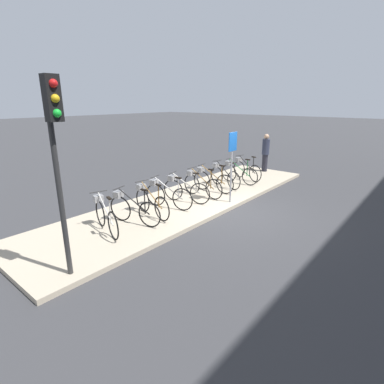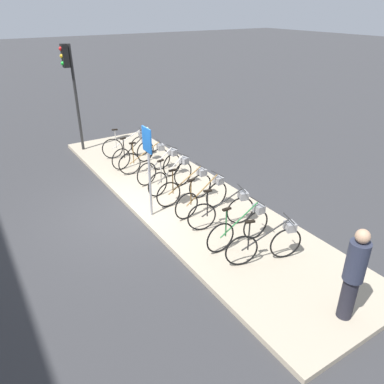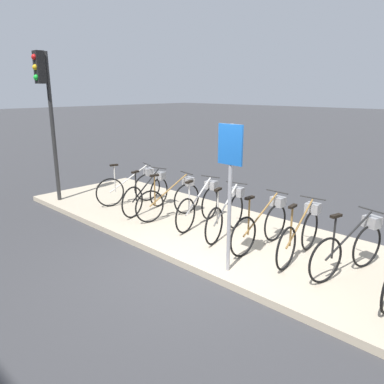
{
  "view_description": "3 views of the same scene",
  "coord_description": "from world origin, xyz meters",
  "px_view_note": "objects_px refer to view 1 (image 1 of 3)",
  "views": [
    {
      "loc": [
        -7.64,
        -4.85,
        3.42
      ],
      "look_at": [
        -1.15,
        0.56,
        0.82
      ],
      "focal_mm": 28.0,
      "sensor_mm": 36.0,
      "label": 1
    },
    {
      "loc": [
        8.17,
        -3.32,
        5.03
      ],
      "look_at": [
        0.93,
        1.29,
        0.67
      ],
      "focal_mm": 35.0,
      "sensor_mm": 36.0,
      "label": 2
    },
    {
      "loc": [
        3.94,
        -4.06,
        2.93
      ],
      "look_at": [
        -1.12,
        1.19,
        0.94
      ],
      "focal_mm": 35.0,
      "sensor_mm": 36.0,
      "label": 3
    }
  ],
  "objects_px": {
    "pedestrian": "(265,152)",
    "parked_bicycle_3": "(166,194)",
    "parked_bicycle_6": "(211,179)",
    "sign_post": "(232,156)",
    "parked_bicycle_8": "(237,172)",
    "parked_bicycle_9": "(246,169)",
    "parked_bicycle_1": "(132,208)",
    "parked_bicycle_2": "(150,201)",
    "traffic_light": "(56,139)",
    "parked_bicycle_5": "(201,184)",
    "parked_bicycle_0": "(105,215)",
    "parked_bicycle_4": "(184,189)",
    "parked_bicycle_7": "(224,175)"
  },
  "relations": [
    {
      "from": "parked_bicycle_7",
      "to": "parked_bicycle_9",
      "type": "bearing_deg",
      "value": -2.56
    },
    {
      "from": "parked_bicycle_4",
      "to": "sign_post",
      "type": "relative_size",
      "value": 0.72
    },
    {
      "from": "parked_bicycle_3",
      "to": "parked_bicycle_9",
      "type": "bearing_deg",
      "value": -0.99
    },
    {
      "from": "parked_bicycle_9",
      "to": "pedestrian",
      "type": "bearing_deg",
      "value": 1.69
    },
    {
      "from": "parked_bicycle_1",
      "to": "traffic_light",
      "type": "distance_m",
      "value": 3.48
    },
    {
      "from": "pedestrian",
      "to": "parked_bicycle_0",
      "type": "bearing_deg",
      "value": -179.85
    },
    {
      "from": "pedestrian",
      "to": "parked_bicycle_3",
      "type": "bearing_deg",
      "value": 179.77
    },
    {
      "from": "pedestrian",
      "to": "parked_bicycle_4",
      "type": "bearing_deg",
      "value": -179.71
    },
    {
      "from": "pedestrian",
      "to": "traffic_light",
      "type": "bearing_deg",
      "value": -173.06
    },
    {
      "from": "parked_bicycle_8",
      "to": "sign_post",
      "type": "xyz_separation_m",
      "value": [
        -2.25,
        -1.13,
        1.13
      ]
    },
    {
      "from": "parked_bicycle_6",
      "to": "parked_bicycle_8",
      "type": "relative_size",
      "value": 1.0
    },
    {
      "from": "parked_bicycle_5",
      "to": "traffic_light",
      "type": "bearing_deg",
      "value": -167.59
    },
    {
      "from": "parked_bicycle_4",
      "to": "parked_bicycle_7",
      "type": "bearing_deg",
      "value": 1.04
    },
    {
      "from": "parked_bicycle_3",
      "to": "parked_bicycle_9",
      "type": "height_order",
      "value": "same"
    },
    {
      "from": "parked_bicycle_1",
      "to": "parked_bicycle_4",
      "type": "bearing_deg",
      "value": 2.84
    },
    {
      "from": "parked_bicycle_1",
      "to": "sign_post",
      "type": "distance_m",
      "value": 3.65
    },
    {
      "from": "parked_bicycle_6",
      "to": "sign_post",
      "type": "height_order",
      "value": "sign_post"
    },
    {
      "from": "parked_bicycle_4",
      "to": "parked_bicycle_9",
      "type": "height_order",
      "value": "same"
    },
    {
      "from": "parked_bicycle_0",
      "to": "parked_bicycle_3",
      "type": "bearing_deg",
      "value": 1.24
    },
    {
      "from": "parked_bicycle_7",
      "to": "parked_bicycle_3",
      "type": "bearing_deg",
      "value": 179.78
    },
    {
      "from": "parked_bicycle_7",
      "to": "parked_bicycle_1",
      "type": "bearing_deg",
      "value": -178.08
    },
    {
      "from": "parked_bicycle_9",
      "to": "parked_bicycle_0",
      "type": "bearing_deg",
      "value": 179.74
    },
    {
      "from": "parked_bicycle_1",
      "to": "parked_bicycle_9",
      "type": "height_order",
      "value": "same"
    },
    {
      "from": "pedestrian",
      "to": "traffic_light",
      "type": "distance_m",
      "value": 10.89
    },
    {
      "from": "parked_bicycle_0",
      "to": "parked_bicycle_1",
      "type": "height_order",
      "value": "same"
    },
    {
      "from": "parked_bicycle_1",
      "to": "parked_bicycle_8",
      "type": "relative_size",
      "value": 0.98
    },
    {
      "from": "parked_bicycle_2",
      "to": "parked_bicycle_1",
      "type": "bearing_deg",
      "value": -174.64
    },
    {
      "from": "pedestrian",
      "to": "sign_post",
      "type": "distance_m",
      "value": 5.14
    },
    {
      "from": "parked_bicycle_6",
      "to": "traffic_light",
      "type": "height_order",
      "value": "traffic_light"
    },
    {
      "from": "parked_bicycle_2",
      "to": "pedestrian",
      "type": "height_order",
      "value": "pedestrian"
    },
    {
      "from": "parked_bicycle_0",
      "to": "parked_bicycle_4",
      "type": "relative_size",
      "value": 0.99
    },
    {
      "from": "parked_bicycle_0",
      "to": "parked_bicycle_4",
      "type": "bearing_deg",
      "value": -0.11
    },
    {
      "from": "parked_bicycle_6",
      "to": "parked_bicycle_8",
      "type": "xyz_separation_m",
      "value": [
        1.66,
        -0.13,
        0.0
      ]
    },
    {
      "from": "parked_bicycle_6",
      "to": "sign_post",
      "type": "xyz_separation_m",
      "value": [
        -0.59,
        -1.26,
        1.13
      ]
    },
    {
      "from": "parked_bicycle_5",
      "to": "parked_bicycle_8",
      "type": "relative_size",
      "value": 1.0
    },
    {
      "from": "parked_bicycle_8",
      "to": "sign_post",
      "type": "relative_size",
      "value": 0.74
    },
    {
      "from": "parked_bicycle_5",
      "to": "parked_bicycle_6",
      "type": "relative_size",
      "value": 1.0
    },
    {
      "from": "parked_bicycle_9",
      "to": "sign_post",
      "type": "distance_m",
      "value": 3.45
    },
    {
      "from": "parked_bicycle_6",
      "to": "parked_bicycle_9",
      "type": "relative_size",
      "value": 1.04
    },
    {
      "from": "parked_bicycle_1",
      "to": "sign_post",
      "type": "bearing_deg",
      "value": -18.57
    },
    {
      "from": "parked_bicycle_5",
      "to": "traffic_light",
      "type": "relative_size",
      "value": 0.46
    },
    {
      "from": "parked_bicycle_7",
      "to": "pedestrian",
      "type": "bearing_deg",
      "value": -0.24
    },
    {
      "from": "parked_bicycle_7",
      "to": "traffic_light",
      "type": "bearing_deg",
      "value": -169.63
    },
    {
      "from": "parked_bicycle_8",
      "to": "parked_bicycle_2",
      "type": "bearing_deg",
      "value": 179.45
    },
    {
      "from": "parked_bicycle_6",
      "to": "parked_bicycle_1",
      "type": "bearing_deg",
      "value": -177.79
    },
    {
      "from": "parked_bicycle_2",
      "to": "parked_bicycle_8",
      "type": "xyz_separation_m",
      "value": [
        4.8,
        -0.05,
        0.0
      ]
    },
    {
      "from": "pedestrian",
      "to": "traffic_light",
      "type": "xyz_separation_m",
      "value": [
        -10.67,
        -1.3,
        1.71
      ]
    },
    {
      "from": "parked_bicycle_0",
      "to": "parked_bicycle_5",
      "type": "distance_m",
      "value": 3.95
    },
    {
      "from": "parked_bicycle_9",
      "to": "parked_bicycle_1",
      "type": "bearing_deg",
      "value": -179.21
    },
    {
      "from": "parked_bicycle_9",
      "to": "pedestrian",
      "type": "distance_m",
      "value": 1.97
    }
  ]
}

